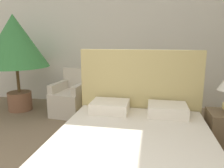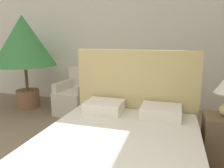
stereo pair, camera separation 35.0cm
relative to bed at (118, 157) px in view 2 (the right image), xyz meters
name	(u,v)px [view 2 (the right image)]	position (x,y,z in m)	size (l,w,h in m)	color
wall_back	(117,38)	(-0.75, 2.72, 1.16)	(10.00, 0.06, 2.90)	silver
bed	(118,157)	(0.00, 0.00, 0.00)	(1.63, 2.05, 1.29)	brown
armchair_near_window_left	(75,99)	(-1.37, 1.84, -0.01)	(0.63, 0.74, 0.85)	beige
armchair_near_window_right	(117,102)	(-0.51, 1.84, -0.01)	(0.58, 0.70, 0.85)	beige
potted_palm	(24,44)	(-2.47, 1.87, 1.04)	(1.26, 1.26, 1.89)	brown
side_table	(95,102)	(-0.94, 1.84, -0.04)	(0.36, 0.36, 0.50)	gold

